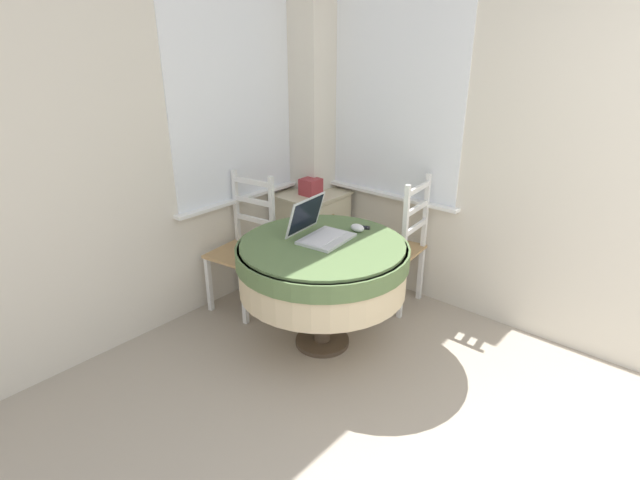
# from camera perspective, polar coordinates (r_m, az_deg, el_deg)

# --- Properties ---
(corner_room_shell) EXTENTS (4.07, 5.09, 2.55)m
(corner_room_shell) POSITION_cam_1_polar(r_m,az_deg,el_deg) (3.00, 6.47, 9.85)
(corner_room_shell) COLOR beige
(corner_room_shell) RESTS_ON ground_plane
(round_dining_table) EXTENTS (1.08, 1.08, 0.73)m
(round_dining_table) POSITION_cam_1_polar(r_m,az_deg,el_deg) (3.14, 0.28, -2.75)
(round_dining_table) COLOR #4C3D2D
(round_dining_table) RESTS_ON ground_plane
(laptop) EXTENTS (0.37, 0.36, 0.26)m
(laptop) POSITION_cam_1_polar(r_m,az_deg,el_deg) (3.13, -0.12, 1.13)
(laptop) COLOR silver
(laptop) RESTS_ON round_dining_table
(computer_mouse) EXTENTS (0.06, 0.10, 0.05)m
(computer_mouse) POSITION_cam_1_polar(r_m,az_deg,el_deg) (3.26, 4.30, 1.40)
(computer_mouse) COLOR white
(computer_mouse) RESTS_ON round_dining_table
(cell_phone) EXTENTS (0.10, 0.13, 0.01)m
(cell_phone) POSITION_cam_1_polar(r_m,az_deg,el_deg) (3.32, 4.72, 1.46)
(cell_phone) COLOR black
(cell_phone) RESTS_ON round_dining_table
(dining_chair_near_back_window) EXTENTS (0.45, 0.45, 1.01)m
(dining_chair_near_back_window) POSITION_cam_1_polar(r_m,az_deg,el_deg) (3.72, -8.62, -0.93)
(dining_chair_near_back_window) COLOR tan
(dining_chair_near_back_window) RESTS_ON ground_plane
(dining_chair_near_right_window) EXTENTS (0.43, 0.44, 1.01)m
(dining_chair_near_right_window) POSITION_cam_1_polar(r_m,az_deg,el_deg) (3.73, 8.86, -0.84)
(dining_chair_near_right_window) COLOR tan
(dining_chair_near_right_window) RESTS_ON ground_plane
(corner_cabinet) EXTENTS (0.52, 0.47, 0.72)m
(corner_cabinet) POSITION_cam_1_polar(r_m,az_deg,el_deg) (4.20, -0.91, 0.64)
(corner_cabinet) COLOR beige
(corner_cabinet) RESTS_ON ground_plane
(storage_box) EXTENTS (0.14, 0.14, 0.13)m
(storage_box) POSITION_cam_1_polar(r_m,az_deg,el_deg) (4.02, -1.07, 6.11)
(storage_box) COLOR #9E3338
(storage_box) RESTS_ON corner_cabinet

